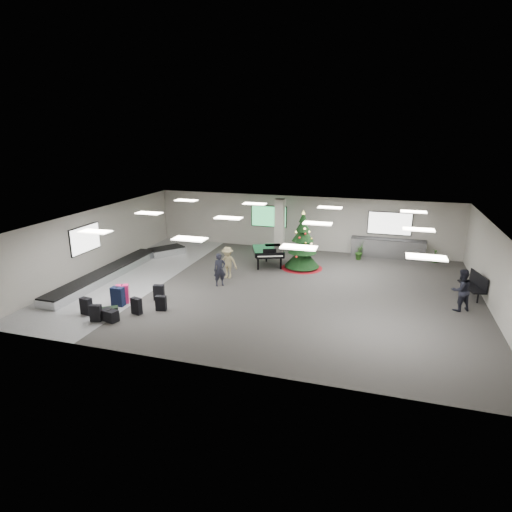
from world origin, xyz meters
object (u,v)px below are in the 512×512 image
(traveler_bench, at_px, (461,290))
(potted_plant_right, at_px, (435,256))
(christmas_tree, at_px, (302,249))
(traveler_b, at_px, (228,263))
(pink_suitcase, at_px, (123,294))
(service_counter, at_px, (388,248))
(bench, at_px, (475,284))
(potted_plant_left, at_px, (359,252))
(baggage_carousel, at_px, (120,269))
(traveler_a, at_px, (220,270))
(grand_piano, at_px, (268,251))

(traveler_bench, xyz_separation_m, potted_plant_right, (-0.30, 6.68, -0.50))
(christmas_tree, height_order, traveler_bench, christmas_tree)
(christmas_tree, height_order, traveler_b, christmas_tree)
(traveler_b, bearing_deg, pink_suitcase, -120.45)
(pink_suitcase, relative_size, traveler_b, 0.52)
(service_counter, height_order, christmas_tree, christmas_tree)
(christmas_tree, xyz_separation_m, bench, (7.84, -1.87, -0.45))
(service_counter, height_order, potted_plant_left, service_counter)
(bench, xyz_separation_m, potted_plant_right, (-1.12, 4.98, -0.23))
(baggage_carousel, distance_m, potted_plant_right, 16.68)
(service_counter, distance_m, potted_plant_left, 1.71)
(service_counter, bearing_deg, traveler_a, -136.55)
(baggage_carousel, relative_size, christmas_tree, 3.19)
(bench, bearing_deg, christmas_tree, 152.96)
(traveler_a, xyz_separation_m, traveler_bench, (10.14, 0.11, 0.09))
(baggage_carousel, height_order, traveler_a, traveler_a)
(traveler_b, bearing_deg, potted_plant_left, 46.08)
(baggage_carousel, bearing_deg, potted_plant_left, 27.42)
(potted_plant_left, bearing_deg, baggage_carousel, -152.58)
(pink_suitcase, relative_size, christmas_tree, 0.27)
(service_counter, distance_m, traveler_b, 9.42)
(bench, distance_m, traveler_bench, 1.90)
(traveler_a, xyz_separation_m, traveler_b, (-0.02, 1.11, 0.01))
(bench, height_order, traveler_bench, traveler_bench)
(traveler_a, distance_m, potted_plant_left, 8.49)
(traveler_a, relative_size, traveler_b, 0.98)
(bench, xyz_separation_m, traveler_bench, (-0.82, -1.69, 0.27))
(traveler_a, xyz_separation_m, potted_plant_left, (5.87, 6.12, -0.33))
(service_counter, bearing_deg, traveler_bench, -67.84)
(grand_piano, distance_m, traveler_a, 3.78)
(traveler_bench, bearing_deg, bench, -145.50)
(christmas_tree, bearing_deg, grand_piano, -175.45)
(traveler_bench, bearing_deg, traveler_a, -28.99)
(potted_plant_left, distance_m, potted_plant_right, 4.04)
(christmas_tree, bearing_deg, bench, -13.44)
(potted_plant_right, bearing_deg, service_counter, 176.07)
(baggage_carousel, relative_size, potted_plant_left, 11.21)
(grand_piano, bearing_deg, potted_plant_left, 7.75)
(pink_suitcase, xyz_separation_m, traveler_b, (3.07, 4.21, 0.39))
(service_counter, distance_m, potted_plant_right, 2.51)
(baggage_carousel, distance_m, traveler_b, 5.56)
(traveler_a, height_order, traveler_bench, traveler_bench)
(traveler_bench, distance_m, potted_plant_right, 6.70)
(service_counter, xyz_separation_m, grand_piano, (-6.02, -3.42, 0.24))
(pink_suitcase, distance_m, potted_plant_right, 16.29)
(traveler_bench, distance_m, potted_plant_left, 7.39)
(potted_plant_right, bearing_deg, grand_piano, -159.09)
(bench, distance_m, traveler_a, 11.11)
(potted_plant_left, bearing_deg, service_counter, 29.53)
(service_counter, xyz_separation_m, traveler_bench, (2.79, -6.85, 0.31))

